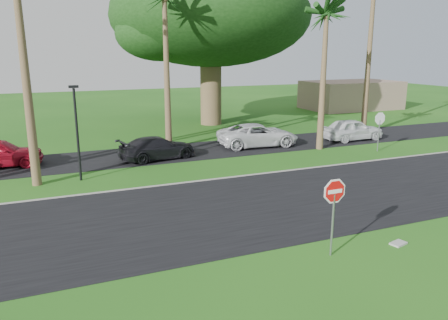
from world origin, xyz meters
TOP-DOWN VIEW (x-y plane):
  - ground at (0.00, 0.00)m, footprint 120.00×120.00m
  - road at (0.00, 2.00)m, footprint 120.00×8.00m
  - parking_strip at (0.00, 12.50)m, footprint 120.00×5.00m
  - curb at (0.00, 6.05)m, footprint 120.00×0.12m
  - stop_sign_near at (0.50, -3.00)m, footprint 1.05×0.07m
  - stop_sign_far at (12.00, 8.00)m, footprint 1.05×0.07m
  - palm_center at (0.00, 14.00)m, footprint 5.00×5.00m
  - palm_right_near at (9.00, 10.00)m, footprint 5.00×5.00m
  - canopy_tree at (6.00, 22.00)m, footprint 16.50×16.50m
  - streetlight_right at (-6.00, 8.50)m, footprint 0.45×0.25m
  - building_far at (24.00, 26.00)m, footprint 10.00×6.00m
  - car_dark at (-1.43, 11.26)m, footprint 4.85×2.71m
  - car_minivan at (5.65, 12.24)m, footprint 5.59×2.96m
  - car_pickup at (12.75, 11.49)m, footprint 4.53×1.88m
  - utility_slab at (3.05, -3.20)m, footprint 0.62×0.48m

SIDE VIEW (x-z plane):
  - ground at x=0.00m, z-range 0.00..0.00m
  - road at x=0.00m, z-range 0.00..0.02m
  - parking_strip at x=0.00m, z-range 0.00..0.02m
  - curb at x=0.00m, z-range 0.00..0.06m
  - utility_slab at x=3.05m, z-range 0.00..0.06m
  - car_dark at x=-1.43m, z-range 0.00..1.33m
  - car_minivan at x=5.65m, z-range 0.00..1.50m
  - car_pickup at x=12.75m, z-range 0.00..1.53m
  - building_far at x=24.00m, z-range 0.00..3.00m
  - stop_sign_near at x=0.50m, z-range 0.46..3.09m
  - stop_sign_far at x=12.00m, z-range 0.46..3.09m
  - streetlight_right at x=-6.00m, z-range 0.33..4.97m
  - palm_right_near at x=9.00m, z-range 3.44..12.94m
  - canopy_tree at x=6.00m, z-range 2.39..15.51m
  - palm_center at x=0.00m, z-range 3.91..14.41m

